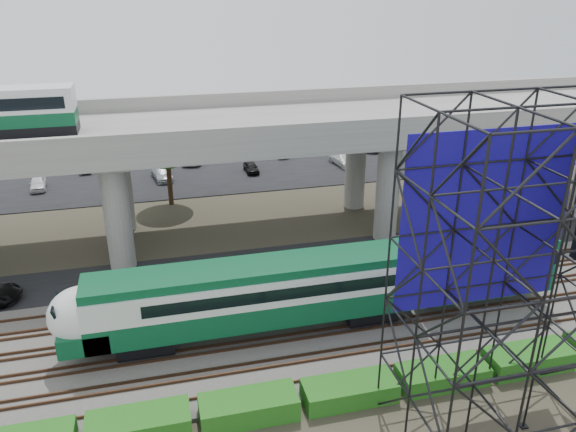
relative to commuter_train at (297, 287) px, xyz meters
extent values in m
plane|color=#474233|center=(-0.03, -2.00, -2.88)|extent=(140.00, 140.00, 0.00)
cube|color=slate|center=(-0.03, 0.00, -2.78)|extent=(90.00, 12.00, 0.20)
cube|color=black|center=(-0.03, 8.50, -2.84)|extent=(90.00, 5.00, 0.08)
cube|color=black|center=(-0.03, 32.00, -2.84)|extent=(90.00, 18.00, 0.08)
cube|color=#415C6C|center=(-0.03, 54.00, -2.87)|extent=(140.00, 40.00, 0.03)
cube|color=#472D1E|center=(-0.03, -4.72, -2.60)|extent=(90.00, 0.08, 0.16)
cube|color=#472D1E|center=(-0.03, -3.28, -2.60)|extent=(90.00, 0.08, 0.16)
cube|color=#472D1E|center=(-0.03, -2.72, -2.60)|extent=(90.00, 0.08, 0.16)
cube|color=#472D1E|center=(-0.03, -1.28, -2.60)|extent=(90.00, 0.08, 0.16)
cube|color=#472D1E|center=(-0.03, -0.72, -2.60)|extent=(90.00, 0.08, 0.16)
cube|color=#472D1E|center=(-0.03, 0.72, -2.60)|extent=(90.00, 0.08, 0.16)
cube|color=#472D1E|center=(-0.03, 1.28, -2.60)|extent=(90.00, 0.08, 0.16)
cube|color=#472D1E|center=(-0.03, 2.72, -2.60)|extent=(90.00, 0.08, 0.16)
cube|color=#472D1E|center=(-0.03, 3.28, -2.60)|extent=(90.00, 0.08, 0.16)
cube|color=#472D1E|center=(-0.03, 4.72, -2.60)|extent=(90.00, 0.08, 0.16)
cube|color=black|center=(-8.62, 0.00, -2.07)|extent=(3.00, 2.20, 0.90)
cube|color=black|center=(4.38, 0.00, -2.07)|extent=(3.00, 2.20, 0.90)
cube|color=#0A4828|center=(-2.12, 0.00, -0.92)|extent=(19.00, 3.00, 1.40)
cube|color=silver|center=(-2.12, 0.00, 0.53)|extent=(19.00, 3.00, 1.50)
cube|color=#0A4828|center=(-2.12, 0.00, 1.53)|extent=(19.00, 2.60, 0.50)
cube|color=black|center=(-1.12, 0.00, 0.58)|extent=(15.00, 3.06, 0.70)
ellipsoid|color=silver|center=(-11.62, 0.00, -0.02)|extent=(3.60, 3.00, 3.20)
cube|color=#0A4828|center=(-11.62, 0.00, -1.07)|extent=(2.60, 3.00, 1.10)
cube|color=black|center=(-12.72, 0.00, 0.48)|extent=(0.48, 2.00, 1.09)
cube|color=#0A4828|center=(11.88, 0.00, 0.08)|extent=(8.00, 3.00, 3.40)
cube|color=#9E9B93|center=(-0.03, 14.00, 5.72)|extent=(80.00, 12.00, 1.20)
cube|color=#9E9B93|center=(-0.03, 8.25, 6.87)|extent=(80.00, 0.50, 1.10)
cube|color=#9E9B93|center=(-0.03, 19.75, 6.87)|extent=(80.00, 0.50, 1.10)
cylinder|color=#9E9B93|center=(-10.03, 10.50, 1.12)|extent=(1.80, 1.80, 8.00)
cylinder|color=#9E9B93|center=(-10.03, 17.50, 1.12)|extent=(1.80, 1.80, 8.00)
cube|color=#9E9B93|center=(-10.03, 14.00, 4.82)|extent=(2.40, 9.00, 0.60)
cylinder|color=#9E9B93|center=(9.97, 10.50, 1.12)|extent=(1.80, 1.80, 8.00)
cylinder|color=#9E9B93|center=(9.97, 17.50, 1.12)|extent=(1.80, 1.80, 8.00)
cube|color=#9E9B93|center=(9.97, 14.00, 4.82)|extent=(2.40, 9.00, 0.60)
cylinder|color=#9E9B93|center=(27.97, 17.50, 1.12)|extent=(1.80, 1.80, 8.00)
cube|color=#9E9B93|center=(27.97, 14.00, 4.82)|extent=(2.40, 9.00, 0.60)
cube|color=#160C89|center=(6.65, -6.95, 6.42)|extent=(8.10, 0.08, 8.25)
cube|color=black|center=(6.65, -10.00, -2.84)|extent=(9.36, 6.36, 0.08)
cube|color=#135514|center=(-9.03, -6.30, -2.28)|extent=(4.60, 1.80, 1.20)
cube|color=#135514|center=(-4.03, -6.30, -2.31)|extent=(4.60, 1.80, 1.15)
cube|color=#135514|center=(0.97, -6.30, -2.37)|extent=(4.60, 1.80, 1.03)
cube|color=#135514|center=(5.97, -6.30, -2.38)|extent=(4.60, 1.80, 1.01)
cube|color=#135514|center=(10.97, -6.30, -2.32)|extent=(4.60, 1.80, 1.12)
cylinder|color=#382314|center=(13.97, 10.50, -0.48)|extent=(0.44, 0.44, 4.80)
ellipsoid|color=#135514|center=(13.97, 10.50, 2.72)|extent=(4.94, 4.94, 4.18)
cylinder|color=#382314|center=(-6.03, 22.00, -0.48)|extent=(0.44, 0.44, 4.80)
ellipsoid|color=#135514|center=(-6.03, 22.00, 2.72)|extent=(4.94, 4.94, 4.18)
imported|color=silver|center=(-18.38, 29.00, -2.21)|extent=(1.73, 3.59, 1.18)
imported|color=gray|center=(-14.40, 34.00, -2.15)|extent=(2.06, 4.13, 1.30)
imported|color=#9A9CA1|center=(-6.56, 29.00, -2.21)|extent=(2.33, 4.31, 1.19)
imported|color=silver|center=(-2.94, 34.00, -2.15)|extent=(3.15, 5.03, 1.30)
imported|color=black|center=(2.70, 29.00, -2.26)|extent=(1.38, 3.21, 1.08)
imported|color=gray|center=(6.82, 34.00, -2.23)|extent=(1.91, 3.63, 1.14)
imported|color=silver|center=(12.97, 29.00, -2.16)|extent=(2.51, 4.68, 1.29)
imported|color=gray|center=(18.05, 34.00, -2.16)|extent=(2.16, 4.62, 1.28)
camera|label=1|loc=(-7.27, -26.76, 16.27)|focal=35.00mm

